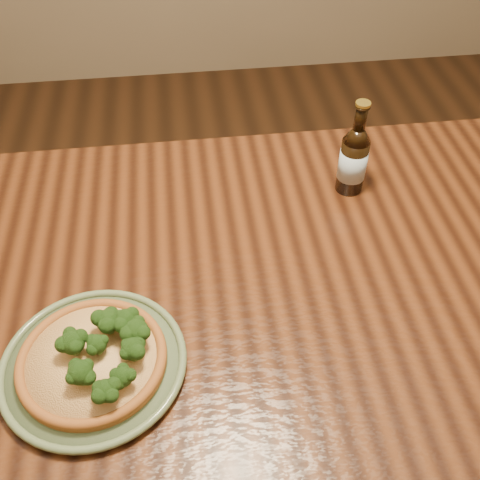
{
  "coord_description": "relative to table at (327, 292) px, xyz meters",
  "views": [
    {
      "loc": [
        -0.28,
        -0.62,
        1.58
      ],
      "look_at": [
        -0.18,
        0.12,
        0.82
      ],
      "focal_mm": 42.0,
      "sensor_mm": 36.0,
      "label": 1
    }
  ],
  "objects": [
    {
      "name": "ground",
      "position": [
        0.0,
        -0.1,
        -0.66
      ],
      "size": [
        4.5,
        4.5,
        0.0
      ],
      "primitive_type": "plane",
      "color": "#382111",
      "rests_on": "ground"
    },
    {
      "name": "beer_bottle",
      "position": [
        0.09,
        0.22,
        0.18
      ],
      "size": [
        0.06,
        0.06,
        0.22
      ],
      "rotation": [
        0.0,
        0.0,
        -0.21
      ],
      "color": "black",
      "rests_on": "table"
    },
    {
      "name": "table",
      "position": [
        0.0,
        0.0,
        0.0
      ],
      "size": [
        1.6,
        0.9,
        0.75
      ],
      "color": "#48220F",
      "rests_on": "ground"
    },
    {
      "name": "pizza",
      "position": [
        -0.45,
        -0.19,
        0.12
      ],
      "size": [
        0.25,
        0.25,
        0.07
      ],
      "rotation": [
        0.0,
        0.0,
        -0.35
      ],
      "color": "#9C5823",
      "rests_on": "plate"
    },
    {
      "name": "plate",
      "position": [
        -0.46,
        -0.19,
        0.1
      ],
      "size": [
        0.31,
        0.31,
        0.02
      ],
      "rotation": [
        0.0,
        0.0,
        -0.16
      ],
      "color": "#5F724E",
      "rests_on": "table"
    }
  ]
}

